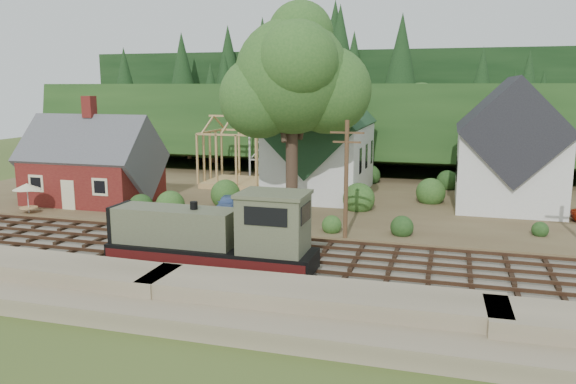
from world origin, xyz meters
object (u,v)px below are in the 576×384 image
(car_blue, at_px, (227,203))
(patio_set, at_px, (27,188))
(locomotive, at_px, (218,238))
(car_green, at_px, (60,194))

(car_blue, relative_size, patio_set, 1.52)
(car_blue, distance_m, patio_set, 15.61)
(locomotive, distance_m, patio_set, 21.51)
(car_blue, xyz_separation_m, car_green, (-15.67, -0.18, -0.04))
(locomotive, height_order, patio_set, locomotive)
(car_blue, distance_m, car_green, 15.67)
(patio_set, bearing_deg, car_blue, 19.65)
(locomotive, relative_size, car_green, 3.28)
(locomotive, bearing_deg, car_blue, 110.33)
(patio_set, bearing_deg, locomotive, -23.38)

